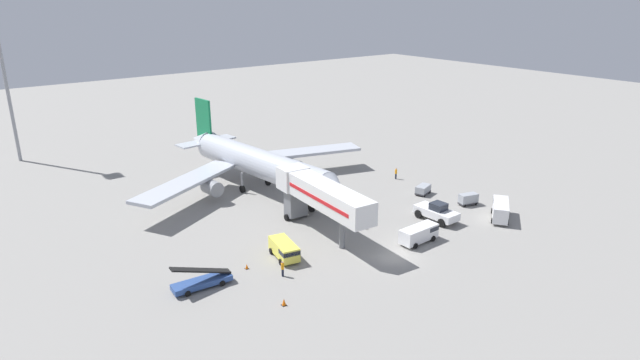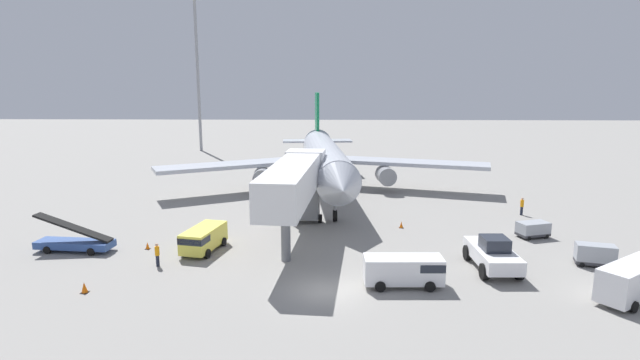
{
  "view_description": "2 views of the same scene",
  "coord_description": "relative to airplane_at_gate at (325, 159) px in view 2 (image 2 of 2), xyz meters",
  "views": [
    {
      "loc": [
        -39.12,
        -37.35,
        27.55
      ],
      "look_at": [
        2.52,
        16.57,
        3.94
      ],
      "focal_mm": 30.39,
      "sensor_mm": 36.0,
      "label": 1
    },
    {
      "loc": [
        0.46,
        -28.74,
        12.78
      ],
      "look_at": [
        -0.87,
        19.94,
        3.21
      ],
      "focal_mm": 27.44,
      "sensor_mm": 36.0,
      "label": 2
    }
  ],
  "objects": [
    {
      "name": "ground_plane",
      "position": [
        0.53,
        -27.9,
        -4.18
      ],
      "size": [
        300.0,
        300.0,
        0.0
      ],
      "primitive_type": "plane",
      "color": "gray"
    },
    {
      "name": "airplane_at_gate",
      "position": [
        0.0,
        0.0,
        0.0
      ],
      "size": [
        39.67,
        35.83,
        11.61
      ],
      "color": "#B7BCC6",
      "rests_on": "ground"
    },
    {
      "name": "jet_bridge",
      "position": [
        -2.05,
        -17.57,
        0.77
      ],
      "size": [
        4.56,
        16.9,
        6.73
      ],
      "color": "silver",
      "rests_on": "ground"
    },
    {
      "name": "pushback_tug",
      "position": [
        12.16,
        -23.85,
        -3.06
      ],
      "size": [
        2.86,
        5.82,
        2.42
      ],
      "color": "white",
      "rests_on": "ground"
    },
    {
      "name": "belt_loader_truck",
      "position": [
        -19.05,
        -20.91,
        -3.44
      ],
      "size": [
        6.03,
        2.16,
        2.95
      ],
      "color": "#2D4C8E",
      "rests_on": "ground"
    },
    {
      "name": "service_van_near_center",
      "position": [
        -9.07,
        -20.67,
        -3.12
      ],
      "size": [
        2.88,
        4.93,
        1.84
      ],
      "color": "#E5DB4C",
      "rests_on": "ground"
    },
    {
      "name": "service_van_far_right",
      "position": [
        19.11,
        -28.46,
        -2.89
      ],
      "size": [
        5.54,
        4.7,
        2.26
      ],
      "color": "white",
      "rests_on": "ground"
    },
    {
      "name": "service_van_near_right",
      "position": [
        5.66,
        -26.91,
        -3.06
      ],
      "size": [
        5.06,
        2.16,
        1.94
      ],
      "color": "white",
      "rests_on": "ground"
    },
    {
      "name": "baggage_cart_outer_right",
      "position": [
        19.71,
        -22.98,
        -3.31
      ],
      "size": [
        2.79,
        1.83,
        1.59
      ],
      "color": "#38383D",
      "rests_on": "ground"
    },
    {
      "name": "baggage_cart_rear_left",
      "position": [
        17.95,
        -16.37,
        -3.44
      ],
      "size": [
        2.86,
        2.11,
        1.32
      ],
      "color": "#38383D",
      "rests_on": "ground"
    },
    {
      "name": "ground_crew_worker_foreground",
      "position": [
        19.71,
        -9.15,
        -3.24
      ],
      "size": [
        0.47,
        0.47,
        1.78
      ],
      "color": "#1E2333",
      "rests_on": "ground"
    },
    {
      "name": "ground_crew_worker_midground",
      "position": [
        -11.5,
        -23.91,
        -3.28
      ],
      "size": [
        0.42,
        0.42,
        1.71
      ],
      "color": "#1E2333",
      "rests_on": "ground"
    },
    {
      "name": "safety_cone_alpha",
      "position": [
        7.18,
        -13.9,
        -3.89
      ],
      "size": [
        0.39,
        0.39,
        0.6
      ],
      "color": "black",
      "rests_on": "ground"
    },
    {
      "name": "safety_cone_bravo",
      "position": [
        -13.62,
        -20.27,
        -3.91
      ],
      "size": [
        0.37,
        0.37,
        0.56
      ],
      "color": "black",
      "rests_on": "ground"
    },
    {
      "name": "safety_cone_charlie",
      "position": [
        -14.47,
        -28.52,
        -3.84
      ],
      "size": [
        0.46,
        0.46,
        0.7
      ],
      "color": "black",
      "rests_on": "ground"
    },
    {
      "name": "apron_light_mast",
      "position": [
        -24.85,
        37.62,
        15.7
      ],
      "size": [
        2.4,
        2.4,
        29.25
      ],
      "color": "#93969B",
      "rests_on": "ground"
    }
  ]
}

